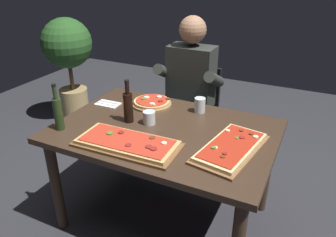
{
  "coord_description": "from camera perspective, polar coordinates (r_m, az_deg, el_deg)",
  "views": [
    {
      "loc": [
        0.83,
        -1.67,
        1.73
      ],
      "look_at": [
        0.0,
        0.05,
        0.79
      ],
      "focal_mm": 34.98,
      "sensor_mm": 36.0,
      "label": 1
    }
  ],
  "objects": [
    {
      "name": "ground_plane",
      "position": [
        2.54,
        -0.51,
        -16.66
      ],
      "size": [
        6.4,
        6.4,
        0.0
      ],
      "primitive_type": "plane",
      "color": "#2D2D33"
    },
    {
      "name": "dining_table",
      "position": [
        2.16,
        -0.58,
        -3.99
      ],
      "size": [
        1.4,
        0.96,
        0.74
      ],
      "color": "#3D2B1E",
      "rests_on": "ground_plane"
    },
    {
      "name": "pizza_rectangular_left",
      "position": [
        1.9,
        10.91,
        -5.01
      ],
      "size": [
        0.35,
        0.57,
        0.05
      ],
      "color": "brown",
      "rests_on": "dining_table"
    },
    {
      "name": "potted_plant_corner",
      "position": [
        3.82,
        -16.97,
        10.46
      ],
      "size": [
        0.54,
        0.54,
        1.17
      ],
      "color": "tan",
      "rests_on": "ground_plane"
    },
    {
      "name": "tumbler_far_side",
      "position": [
        2.33,
        5.56,
        2.19
      ],
      "size": [
        0.08,
        0.08,
        0.11
      ],
      "color": "silver",
      "rests_on": "dining_table"
    },
    {
      "name": "napkin_cutlery_set",
      "position": [
        2.5,
        -10.43,
        2.52
      ],
      "size": [
        0.18,
        0.12,
        0.01
      ],
      "color": "white",
      "rests_on": "dining_table"
    },
    {
      "name": "seated_diner",
      "position": [
        2.77,
        3.65,
        5.3
      ],
      "size": [
        0.53,
        0.41,
        1.33
      ],
      "color": "#23232D",
      "rests_on": "ground_plane"
    },
    {
      "name": "oil_bottle_amber",
      "position": [
        2.17,
        -18.62,
        1.03
      ],
      "size": [
        0.06,
        0.06,
        0.31
      ],
      "color": "#233819",
      "rests_on": "dining_table"
    },
    {
      "name": "tumbler_near_camera",
      "position": [
        2.16,
        -3.3,
        0.03
      ],
      "size": [
        0.08,
        0.08,
        0.09
      ],
      "color": "silver",
      "rests_on": "dining_table"
    },
    {
      "name": "wine_bottle_dark",
      "position": [
        2.17,
        -6.96,
        2.16
      ],
      "size": [
        0.06,
        0.06,
        0.29
      ],
      "color": "black",
      "rests_on": "dining_table"
    },
    {
      "name": "pizza_round_far",
      "position": [
        2.45,
        -2.84,
        2.8
      ],
      "size": [
        0.3,
        0.3,
        0.05
      ],
      "color": "olive",
      "rests_on": "dining_table"
    },
    {
      "name": "diner_chair",
      "position": [
        2.98,
        4.4,
        1.42
      ],
      "size": [
        0.44,
        0.44,
        0.87
      ],
      "color": "black",
      "rests_on": "ground_plane"
    },
    {
      "name": "pizza_rectangular_front",
      "position": [
        1.92,
        -7.1,
        -4.28
      ],
      "size": [
        0.63,
        0.3,
        0.05
      ],
      "color": "brown",
      "rests_on": "dining_table"
    }
  ]
}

